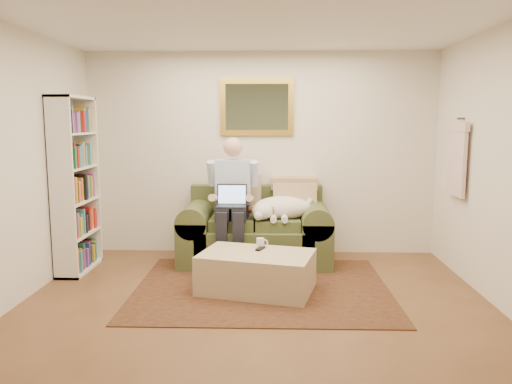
# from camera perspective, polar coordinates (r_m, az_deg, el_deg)

# --- Properties ---
(room_shell) EXTENTS (4.51, 5.00, 2.61)m
(room_shell) POSITION_cam_1_polar(r_m,az_deg,el_deg) (4.35, -0.18, 2.53)
(room_shell) COLOR brown
(room_shell) RESTS_ON ground
(rug) EXTENTS (2.62, 2.10, 0.01)m
(rug) POSITION_cam_1_polar(r_m,az_deg,el_deg) (5.29, 0.69, -10.84)
(rug) COLOR #341815
(rug) RESTS_ON room_shell
(sofa) EXTENTS (1.82, 0.92, 1.09)m
(sofa) POSITION_cam_1_polar(r_m,az_deg,el_deg) (6.15, -0.05, -5.14)
(sofa) COLOR #404424
(sofa) RESTS_ON room_shell
(seated_man) EXTENTS (0.60, 0.85, 1.53)m
(seated_man) POSITION_cam_1_polar(r_m,az_deg,el_deg) (5.91, -2.75, -1.23)
(seated_man) COLOR #8CA5D8
(seated_man) RESTS_ON sofa
(laptop) EXTENTS (0.35, 0.28, 0.26)m
(laptop) POSITION_cam_1_polar(r_m,az_deg,el_deg) (5.84, -2.81, -0.98)
(laptop) COLOR black
(laptop) RESTS_ON seated_man
(sleeping_dog) EXTENTS (0.75, 0.47, 0.28)m
(sleeping_dog) POSITION_cam_1_polar(r_m,az_deg,el_deg) (5.98, 3.04, -1.80)
(sleeping_dog) COLOR white
(sleeping_dog) RESTS_ON sofa
(ottoman) EXTENTS (1.25, 0.95, 0.40)m
(ottoman) POSITION_cam_1_polar(r_m,az_deg,el_deg) (5.13, 0.07, -9.14)
(ottoman) COLOR #C5B783
(ottoman) RESTS_ON room_shell
(coffee_mug) EXTENTS (0.08, 0.08, 0.10)m
(coffee_mug) POSITION_cam_1_polar(r_m,az_deg,el_deg) (5.27, 0.51, -5.83)
(coffee_mug) COLOR white
(coffee_mug) RESTS_ON ottoman
(tv_remote) EXTENTS (0.10, 0.16, 0.02)m
(tv_remote) POSITION_cam_1_polar(r_m,az_deg,el_deg) (5.20, 0.49, -6.49)
(tv_remote) COLOR black
(tv_remote) RESTS_ON ottoman
(bookshelf) EXTENTS (0.28, 0.80, 2.00)m
(bookshelf) POSITION_cam_1_polar(r_m,az_deg,el_deg) (6.06, -19.95, 0.77)
(bookshelf) COLOR white
(bookshelf) RESTS_ON room_shell
(wall_mirror) EXTENTS (0.94, 0.04, 0.72)m
(wall_mirror) POSITION_cam_1_polar(r_m,az_deg,el_deg) (6.45, 0.10, 9.69)
(wall_mirror) COLOR gold
(wall_mirror) RESTS_ON room_shell
(hanging_shirt) EXTENTS (0.06, 0.52, 0.90)m
(hanging_shirt) POSITION_cam_1_polar(r_m,az_deg,el_deg) (5.94, 21.99, 3.92)
(hanging_shirt) COLOR beige
(hanging_shirt) RESTS_ON room_shell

